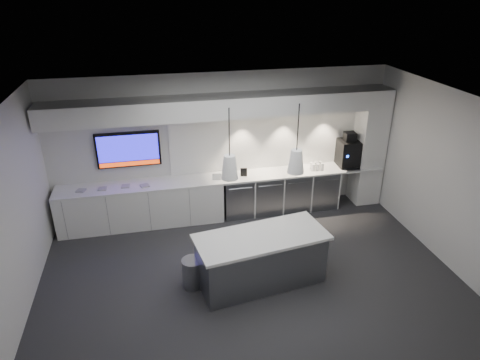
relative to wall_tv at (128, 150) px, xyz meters
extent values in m
plane|color=#2C2C2E|center=(1.90, -2.45, -1.56)|extent=(7.00, 7.00, 0.00)
plane|color=black|center=(1.90, -2.45, 1.44)|extent=(7.00, 7.00, 0.00)
plane|color=silver|center=(1.90, 0.05, -0.06)|extent=(7.00, 0.00, 7.00)
plane|color=silver|center=(1.90, -4.95, -0.06)|extent=(7.00, 0.00, 7.00)
plane|color=silver|center=(-1.60, -2.45, -0.06)|extent=(0.00, 7.00, 7.00)
plane|color=silver|center=(5.40, -2.45, -0.06)|extent=(0.00, 7.00, 7.00)
cube|color=white|center=(1.90, -0.27, -0.68)|extent=(6.80, 0.65, 0.04)
cube|color=white|center=(0.15, -0.27, -1.13)|extent=(3.30, 0.63, 0.86)
cube|color=gray|center=(2.15, -0.27, -1.13)|extent=(0.60, 0.61, 0.85)
cube|color=gray|center=(2.78, -0.27, -1.13)|extent=(0.60, 0.61, 0.85)
cube|color=gray|center=(3.41, -0.27, -1.13)|extent=(0.60, 0.61, 0.85)
cube|color=gray|center=(4.04, -0.27, -1.13)|extent=(0.60, 0.61, 0.85)
cube|color=white|center=(3.10, 0.03, -0.01)|extent=(4.60, 0.03, 1.30)
cube|color=white|center=(1.90, -0.25, 0.84)|extent=(6.90, 0.60, 0.40)
cube|color=white|center=(5.10, -0.25, -0.26)|extent=(0.55, 0.55, 2.60)
cube|color=black|center=(0.00, 0.00, 0.00)|extent=(1.25, 0.06, 0.72)
cube|color=#1A15C9|center=(0.00, -0.03, 0.04)|extent=(1.17, 0.00, 0.54)
cube|color=red|center=(0.00, -0.03, -0.29)|extent=(1.17, 0.00, 0.09)
cube|color=gray|center=(2.05, -2.61, -1.13)|extent=(2.13, 1.11, 0.85)
cube|color=white|center=(2.05, -2.61, -0.68)|extent=(2.24, 1.22, 0.05)
cylinder|color=gray|center=(0.93, -2.47, -1.31)|extent=(0.43, 0.43, 0.50)
cube|color=black|center=(4.62, -0.24, -0.37)|extent=(0.45, 0.50, 0.57)
cube|color=black|center=(4.62, -0.24, 0.01)|extent=(0.24, 0.24, 0.19)
cube|color=gray|center=(4.62, -0.50, -0.64)|extent=(0.33, 0.22, 0.03)
cube|color=black|center=(2.28, -0.32, -0.57)|extent=(0.14, 0.05, 0.18)
cube|color=white|center=(1.70, -0.37, -0.59)|extent=(0.18, 0.06, 0.14)
cube|color=#A1A1A1|center=(-0.96, -0.33, -0.65)|extent=(0.20, 0.20, 0.02)
cube|color=#A1A1A1|center=(-0.56, -0.33, -0.65)|extent=(0.17, 0.17, 0.02)
cube|color=#A1A1A1|center=(-0.12, -0.31, -0.65)|extent=(0.17, 0.17, 0.02)
cube|color=#A1A1A1|center=(0.25, -0.37, -0.65)|extent=(0.20, 0.20, 0.02)
cone|color=white|center=(1.54, -2.61, 0.59)|extent=(0.25, 0.25, 0.36)
cylinder|color=black|center=(1.54, -2.61, 1.12)|extent=(0.02, 0.02, 0.70)
cone|color=white|center=(2.55, -2.61, 0.59)|extent=(0.25, 0.25, 0.36)
cylinder|color=black|center=(2.55, -2.61, 1.12)|extent=(0.02, 0.02, 0.70)
camera|label=1|loc=(0.48, -8.20, 3.06)|focal=32.00mm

